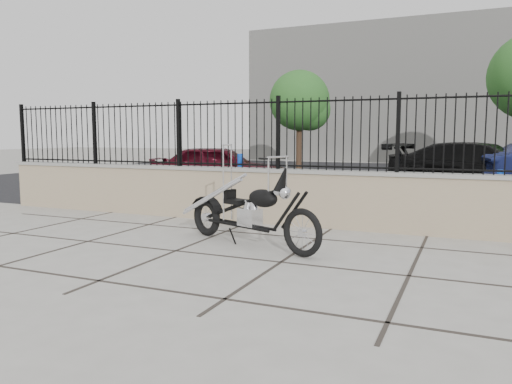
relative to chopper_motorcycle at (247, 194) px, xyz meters
name	(u,v)px	position (x,y,z in m)	size (l,w,h in m)	color
ground_plane	(281,262)	(0.78, -0.73, -0.72)	(90.00, 90.00, 0.00)	#99968E
parking_lot	(406,179)	(0.78, 11.77, -0.72)	(30.00, 30.00, 0.00)	black
retaining_wall	(334,199)	(0.78, 1.77, -0.24)	(14.00, 0.36, 0.96)	gray
iron_fence	(335,134)	(0.78, 1.77, 0.84)	(14.00, 0.08, 1.20)	black
background_building	(437,94)	(0.78, 25.77, 3.28)	(22.00, 6.00, 8.00)	beige
chopper_motorcycle	(247,194)	(0.00, 0.00, 0.00)	(2.40, 0.42, 1.44)	black
car_red	(219,168)	(-3.51, 5.87, -0.08)	(1.52, 3.77, 1.28)	#3D0813
car_black	(483,170)	(3.12, 7.27, -0.04)	(1.92, 4.71, 1.37)	black
bollard_a	(240,177)	(-2.11, 4.24, -0.16)	(0.13, 0.13, 1.11)	#0C17BA
bollard_b	(499,195)	(3.33, 3.60, -0.26)	(0.11, 0.11, 0.92)	#0D39D0
tree_left	(299,98)	(-4.47, 15.58, 2.51)	(2.74, 2.74, 4.62)	#382619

